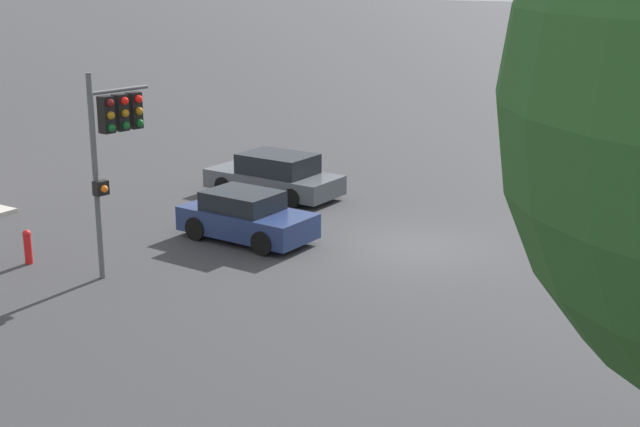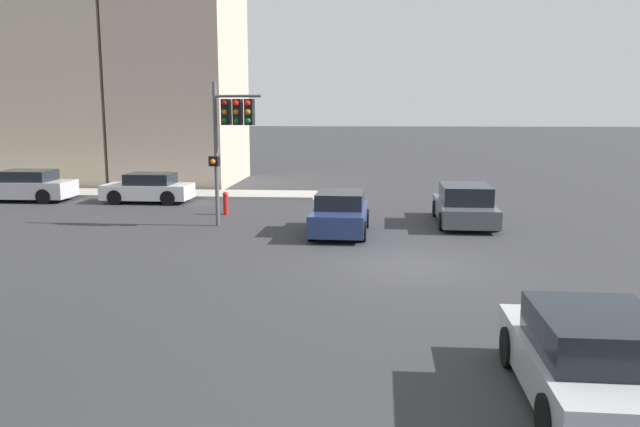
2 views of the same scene
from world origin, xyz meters
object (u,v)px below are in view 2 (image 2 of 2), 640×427
object	(u,v)px
crossing_car_0	(464,206)
parked_car_0	(148,189)
traffic_signal	(231,124)
fire_hydrant	(226,202)
crossing_car_1	(340,214)
crossing_car_2	(592,360)
parked_car_1	(26,186)

from	to	relation	value
crossing_car_0	parked_car_0	xyz separation A→B (m)	(4.35, 13.42, -0.04)
traffic_signal	fire_hydrant	world-z (taller)	traffic_signal
crossing_car_0	crossing_car_1	bearing A→B (deg)	117.51
crossing_car_0	crossing_car_2	distance (m)	14.34
crossing_car_2	parked_car_1	world-z (taller)	parked_car_1
crossing_car_0	fire_hydrant	xyz separation A→B (m)	(1.36, 9.20, -0.19)
parked_car_1	fire_hydrant	xyz separation A→B (m)	(-3.03, -10.01, -0.19)
parked_car_1	crossing_car_0	bearing A→B (deg)	166.41
crossing_car_1	parked_car_1	distance (m)	16.14
crossing_car_0	crossing_car_2	size ratio (longest dim) A/B	1.18
parked_car_1	crossing_car_1	bearing A→B (deg)	155.26
crossing_car_0	parked_car_0	bearing A→B (deg)	73.48
traffic_signal	parked_car_1	xyz separation A→B (m)	(5.57, 10.86, -2.95)
crossing_car_1	fire_hydrant	size ratio (longest dim) A/B	4.27
crossing_car_1	crossing_car_2	distance (m)	12.83
crossing_car_1	parked_car_1	size ratio (longest dim) A/B	0.92
traffic_signal	crossing_car_2	size ratio (longest dim) A/B	1.29
crossing_car_2	fire_hydrant	world-z (taller)	crossing_car_2
traffic_signal	parked_car_1	distance (m)	12.56
crossing_car_0	traffic_signal	bearing A→B (deg)	99.56
parked_car_1	crossing_car_2	bearing A→B (deg)	134.46
crossing_car_1	crossing_car_2	size ratio (longest dim) A/B	0.99
crossing_car_2	fire_hydrant	distance (m)	18.01
traffic_signal	crossing_car_1	world-z (taller)	traffic_signal
crossing_car_0	parked_car_1	bearing A→B (deg)	78.57
fire_hydrant	crossing_car_2	bearing A→B (deg)	-150.60
traffic_signal	crossing_car_1	size ratio (longest dim) A/B	1.30
crossing_car_0	fire_hydrant	world-z (taller)	crossing_car_0
traffic_signal	parked_car_0	world-z (taller)	traffic_signal
parked_car_0	fire_hydrant	xyz separation A→B (m)	(-2.99, -4.22, -0.15)
traffic_signal	crossing_car_1	xyz separation A→B (m)	(-0.99, -3.88, -2.97)
traffic_signal	parked_car_1	bearing A→B (deg)	-109.33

